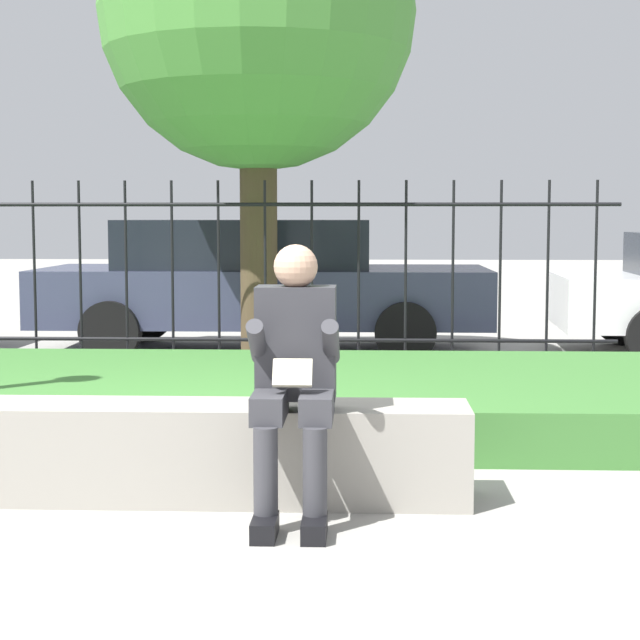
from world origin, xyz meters
The scene contains 7 objects.
ground_plane centered at (0.00, 0.00, 0.00)m, with size 60.00×60.00×0.00m, color #9E9B93.
stone_bench centered at (0.05, 0.00, 0.22)m, with size 3.07×0.46×0.48m.
person_seated_reader centered at (0.74, -0.27, 0.71)m, with size 0.42×0.73×1.28m.
grass_berm centered at (0.00, 2.09, 0.16)m, with size 8.48×2.79×0.32m.
iron_fence centered at (0.00, 3.99, 0.90)m, with size 6.48×0.03×1.72m.
car_parked_center centered at (-0.04, 5.93, 0.73)m, with size 4.65×1.94×1.38m.
tree_behind_fence centered at (0.10, 4.49, 3.21)m, with size 2.83×2.83×4.65m.
Camera 1 is at (1.07, -5.22, 1.41)m, focal length 60.00 mm.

